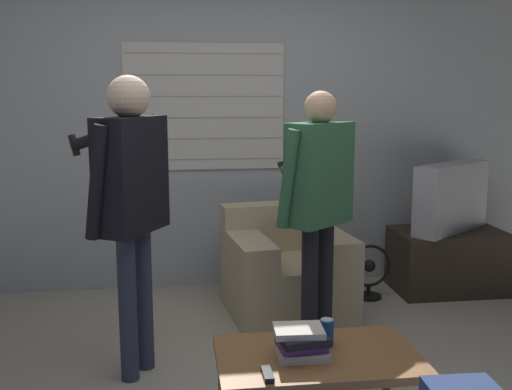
{
  "coord_description": "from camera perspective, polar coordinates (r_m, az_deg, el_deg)",
  "views": [
    {
      "loc": [
        -0.36,
        -2.76,
        1.59
      ],
      "look_at": [
        0.09,
        0.56,
        1.0
      ],
      "focal_mm": 42.0,
      "sensor_mm": 36.0,
      "label": 1
    }
  ],
  "objects": [
    {
      "name": "tv_stand",
      "position": [
        5.05,
        17.8,
        -5.96
      ],
      "size": [
        0.86,
        0.54,
        0.49
      ],
      "color": "#33281E",
      "rests_on": "ground_plane"
    },
    {
      "name": "spare_remote",
      "position": [
        2.62,
        1.2,
        -16.69
      ],
      "size": [
        0.04,
        0.13,
        0.02
      ],
      "rotation": [
        0.0,
        0.0,
        0.01
      ],
      "color": "black",
      "rests_on": "coffee_table"
    },
    {
      "name": "book_stack",
      "position": [
        2.77,
        4.35,
        -13.82
      ],
      "size": [
        0.25,
        0.2,
        0.14
      ],
      "color": "beige",
      "rests_on": "coffee_table"
    },
    {
      "name": "tv",
      "position": [
        4.94,
        18.08,
        -0.21
      ],
      "size": [
        0.77,
        0.64,
        0.54
      ],
      "rotation": [
        0.0,
        0.0,
        3.77
      ],
      "color": "#B2B2B7",
      "rests_on": "tv_stand"
    },
    {
      "name": "floor_fan",
      "position": [
        4.72,
        10.73,
        -7.2
      ],
      "size": [
        0.34,
        0.2,
        0.42
      ],
      "color": "black",
      "rests_on": "ground_plane"
    },
    {
      "name": "coffee_table",
      "position": [
        2.85,
        5.9,
        -15.54
      ],
      "size": [
        0.92,
        0.55,
        0.4
      ],
      "color": "brown",
      "rests_on": "ground_plane"
    },
    {
      "name": "person_right_standing",
      "position": [
        3.56,
        5.89,
        0.37
      ],
      "size": [
        0.51,
        0.77,
        1.59
      ],
      "rotation": [
        0.0,
        0.0,
        0.68
      ],
      "color": "black",
      "rests_on": "ground_plane"
    },
    {
      "name": "armchair_beige",
      "position": [
        4.35,
        2.85,
        -7.12
      ],
      "size": [
        0.91,
        0.88,
        0.76
      ],
      "rotation": [
        0.0,
        0.0,
        3.27
      ],
      "color": "#C6B289",
      "rests_on": "ground_plane"
    },
    {
      "name": "soda_can",
      "position": [
        2.91,
        6.74,
        -12.83
      ],
      "size": [
        0.07,
        0.07,
        0.13
      ],
      "color": "#194C9E",
      "rests_on": "coffee_table"
    },
    {
      "name": "person_left_standing",
      "position": [
        3.3,
        -11.91,
        0.63
      ],
      "size": [
        0.6,
        0.79,
        1.67
      ],
      "rotation": [
        0.0,
        0.0,
        1.04
      ],
      "color": "#33384C",
      "rests_on": "ground_plane"
    },
    {
      "name": "wall_back",
      "position": [
        4.81,
        -3.44,
        6.3
      ],
      "size": [
        5.2,
        0.08,
        2.55
      ],
      "color": "#ADB2B7",
      "rests_on": "ground_plane"
    }
  ]
}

